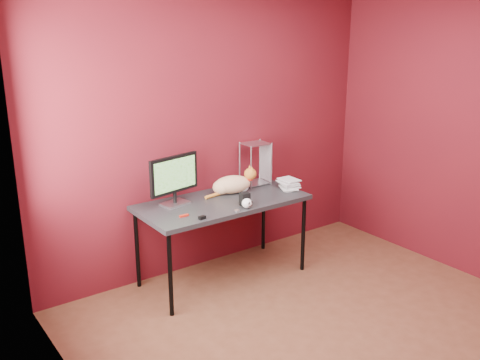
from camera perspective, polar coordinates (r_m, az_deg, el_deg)
room at (r=3.60m, az=12.32°, el=3.05°), size 3.52×3.52×2.61m
desk at (r=4.72m, az=-1.87°, el=-2.75°), size 1.50×0.70×0.75m
monitor at (r=4.56m, az=-7.04°, el=0.25°), size 0.49×0.20×0.43m
cat at (r=4.87m, az=-0.79°, el=-0.45°), size 0.52×0.27×0.24m
skull_mug at (r=4.49m, az=0.75°, el=-2.50°), size 0.09×0.09×0.08m
speaker at (r=4.57m, az=0.50°, el=-2.06°), size 0.09×0.09×0.11m
book_stack at (r=4.90m, az=4.54°, el=4.53°), size 0.22×0.24×0.98m
wire_rack at (r=5.12m, az=1.67°, el=1.79°), size 0.25×0.21×0.41m
pocket_knife at (r=4.34m, az=-5.99°, el=-3.80°), size 0.08×0.02×0.02m
black_gadget at (r=4.27m, az=-4.07°, el=-4.02°), size 0.06×0.04×0.03m
washer at (r=4.45m, az=-0.32°, el=-3.25°), size 0.05×0.05×0.00m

